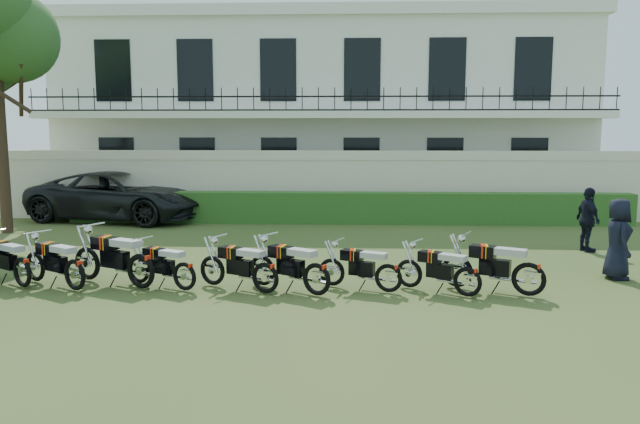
% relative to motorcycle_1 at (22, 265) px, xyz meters
% --- Properties ---
extents(ground, '(100.00, 100.00, 0.00)m').
position_rel_motorcycle_1_xyz_m(ground, '(5.23, 1.28, -0.46)').
color(ground, '#2E461C').
rests_on(ground, ground).
extents(perimeter_wall, '(30.00, 0.35, 2.30)m').
position_rel_motorcycle_1_xyz_m(perimeter_wall, '(5.23, 9.28, 0.71)').
color(perimeter_wall, beige).
rests_on(perimeter_wall, ground).
extents(hedge, '(18.00, 0.60, 1.00)m').
position_rel_motorcycle_1_xyz_m(hedge, '(6.23, 8.48, 0.04)').
color(hedge, '#234E1B').
rests_on(hedge, ground).
extents(building, '(20.40, 9.60, 7.40)m').
position_rel_motorcycle_1_xyz_m(building, '(5.23, 15.24, 3.25)').
color(building, white).
rests_on(building, ground).
extents(motorcycle_1, '(1.58, 1.09, 1.00)m').
position_rel_motorcycle_1_xyz_m(motorcycle_1, '(0.00, 0.00, 0.00)').
color(motorcycle_1, black).
rests_on(motorcycle_1, ground).
extents(motorcycle_2, '(1.65, 1.05, 1.02)m').
position_rel_motorcycle_1_xyz_m(motorcycle_2, '(1.10, -0.18, 0.01)').
color(motorcycle_2, black).
rests_on(motorcycle_2, ground).
extents(motorcycle_3, '(1.94, 1.05, 1.15)m').
position_rel_motorcycle_1_xyz_m(motorcycle_3, '(2.30, 0.00, 0.07)').
color(motorcycle_3, black).
rests_on(motorcycle_3, ground).
extents(motorcycle_4, '(1.56, 0.85, 0.92)m').
position_rel_motorcycle_1_xyz_m(motorcycle_4, '(3.16, -0.09, -0.03)').
color(motorcycle_4, black).
rests_on(motorcycle_4, ground).
extents(motorcycle_5, '(1.66, 0.93, 0.99)m').
position_rel_motorcycle_1_xyz_m(motorcycle_5, '(4.71, -0.23, -0.00)').
color(motorcycle_5, black).
rests_on(motorcycle_5, ground).
extents(motorcycle_6, '(1.65, 1.09, 1.03)m').
position_rel_motorcycle_1_xyz_m(motorcycle_6, '(5.66, -0.34, 0.01)').
color(motorcycle_6, black).
rests_on(motorcycle_6, ground).
extents(motorcycle_7, '(1.60, 0.78, 0.92)m').
position_rel_motorcycle_1_xyz_m(motorcycle_7, '(6.98, -0.06, -0.04)').
color(motorcycle_7, black).
rests_on(motorcycle_7, ground).
extents(motorcycle_8, '(1.50, 0.97, 0.93)m').
position_rel_motorcycle_1_xyz_m(motorcycle_8, '(8.39, -0.30, -0.03)').
color(motorcycle_8, black).
rests_on(motorcycle_8, ground).
extents(motorcycle_9, '(1.79, 0.99, 1.06)m').
position_rel_motorcycle_1_xyz_m(motorcycle_9, '(9.51, -0.22, 0.03)').
color(motorcycle_9, black).
rests_on(motorcycle_9, ground).
extents(suv, '(6.22, 3.76, 1.61)m').
position_rel_motorcycle_1_xyz_m(suv, '(-1.35, 8.79, 0.35)').
color(suv, black).
rests_on(suv, ground).
extents(officer_3, '(0.58, 0.84, 1.65)m').
position_rel_motorcycle_1_xyz_m(officer_3, '(11.70, 1.29, 0.36)').
color(officer_3, black).
rests_on(officer_3, ground).
extents(officer_5, '(0.54, 0.99, 1.60)m').
position_rel_motorcycle_1_xyz_m(officer_5, '(12.17, 4.10, 0.34)').
color(officer_5, black).
rests_on(officer_5, ground).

